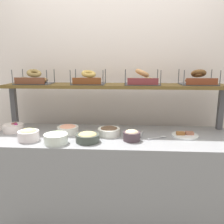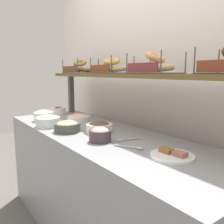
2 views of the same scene
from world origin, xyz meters
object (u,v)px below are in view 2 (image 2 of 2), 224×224
Objects in this scene: serving_spoon_near_plate at (124,140)px; serving_spoon_by_edge at (133,147)px; bagel_basket_everything at (80,68)px; bowl_scallion_spread at (48,121)px; bowl_chocolate_spread at (99,127)px; bagel_basket_sesame at (111,68)px; bagel_basket_plain at (154,66)px; serving_plate_white at (172,155)px; bowl_lox_spread at (79,119)px; bowl_hummus at (67,126)px; bowl_egg_salad at (44,115)px; bowl_beet_salad at (57,111)px; bowl_tuna_salad at (100,134)px.

serving_spoon_by_edge is at bearing -20.59° from serving_spoon_near_plate.
serving_spoon_near_plate is 1.16m from bagel_basket_everything.
bowl_scallion_spread is at bearing -160.62° from serving_spoon_near_plate.
bagel_basket_sesame is at bearing 128.86° from bowl_chocolate_spread.
serving_spoon_near_plate is 1.05× the size of serving_spoon_by_edge.
bagel_basket_plain is (0.30, 0.26, 0.44)m from bowl_chocolate_spread.
bowl_chocolate_spread is 0.91m from bagel_basket_everything.
bowl_scallion_spread is 0.83× the size of serving_plate_white.
bowl_lox_spread is 0.83m from serving_spoon_by_edge.
serving_plate_white is 1.04m from bagel_basket_sesame.
bowl_scallion_spread is 0.25m from bowl_hummus.
serving_spoon_by_edge is at bearing -25.75° from bagel_basket_sesame.
bowl_egg_salad is 1.35m from serving_plate_white.
bowl_chocolate_spread is at bearing 29.24° from bowl_scallion_spread.
bowl_beet_salad is at bearing 177.82° from serving_spoon_near_plate.
bowl_hummus is 0.85× the size of serving_plate_white.
bowl_tuna_salad is 0.23m from bowl_chocolate_spread.
bowl_tuna_salad reaches higher than bowl_chocolate_spread.
bagel_basket_sesame is at bearing 55.14° from bowl_lox_spread.
bagel_basket_sesame is at bearing 1.06° from bagel_basket_everything.
bowl_scallion_spread is 0.96m from bagel_basket_plain.
bowl_egg_salad reaches higher than serving_plate_white.
bowl_egg_salad is at bearing 179.40° from bowl_hummus.
serving_plate_white is at bearing 13.34° from bowl_hummus.
bagel_basket_sesame is (0.68, 0.21, 0.44)m from bowl_beet_salad.
bowl_hummus is 0.86m from bagel_basket_everything.
bowl_hummus is at bearing -166.66° from serving_plate_white.
bowl_chocolate_spread is 0.58× the size of bagel_basket_everything.
bowl_lox_spread is (-0.38, 0.04, -0.00)m from bowl_chocolate_spread.
bowl_scallion_spread is 0.26m from bowl_egg_salad.
bowl_scallion_spread is at bearing -12.98° from bowl_egg_salad.
bagel_basket_plain is (0.51, -0.01, 0.00)m from bagel_basket_sesame.
bowl_scallion_spread is 1.03× the size of bowl_beet_salad.
bowl_scallion_spread is at bearing -166.99° from serving_plate_white.
bagel_basket_everything is at bearing 179.78° from bagel_basket_plain.
bowl_tuna_salad is at bearing -9.24° from bowl_beet_salad.
bagel_basket_everything is 1.04× the size of bagel_basket_plain.
bowl_egg_salad is at bearing -171.78° from serving_plate_white.
bowl_lox_spread is (0.52, -0.02, 0.00)m from bowl_beet_salad.
bowl_hummus is at bearing 11.89° from bowl_scallion_spread.
bowl_tuna_salad is 1.12m from bagel_basket_everything.
bowl_beet_salad is at bearing 162.35° from bowl_hummus.
bowl_beet_salad is 1.13× the size of serving_spoon_by_edge.
bowl_lox_spread is 0.66m from serving_spoon_near_plate.
bowl_hummus is (0.74, -0.24, 0.00)m from bowl_beet_salad.
bowl_scallion_spread is 0.47m from bowl_chocolate_spread.
bowl_tuna_salad reaches higher than serving_plate_white.
bagel_basket_everything is at bearing 160.87° from bowl_chocolate_spread.
bowl_chocolate_spread is (0.16, 0.18, 0.00)m from bowl_hummus.
serving_spoon_by_edge is at bearing 17.14° from bowl_tuna_salad.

